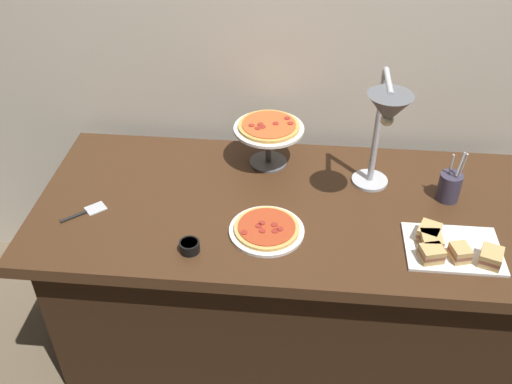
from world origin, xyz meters
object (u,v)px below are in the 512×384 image
object	(u,v)px
pizza_plate_front	(267,229)
pizza_plate_center	(269,131)
heat_lamp	(386,117)
serving_spatula	(85,212)
sandwich_platter	(450,247)
utensil_holder	(450,186)
sauce_cup_near	(189,246)

from	to	relation	value
pizza_plate_front	pizza_plate_center	world-z (taller)	pizza_plate_center
heat_lamp	serving_spatula	world-z (taller)	heat_lamp
heat_lamp	sandwich_platter	bearing A→B (deg)	-43.71
sandwich_platter	utensil_holder	size ratio (longest dim) A/B	1.42
heat_lamp	sauce_cup_near	size ratio (longest dim) A/B	7.02
heat_lamp	sauce_cup_near	distance (m)	0.78
pizza_plate_front	sauce_cup_near	world-z (taller)	sauce_cup_near
heat_lamp	pizza_plate_center	bearing A→B (deg)	148.79
sauce_cup_near	serving_spatula	size ratio (longest dim) A/B	0.46
heat_lamp	pizza_plate_center	xyz separation A→B (m)	(-0.41, 0.25, -0.23)
pizza_plate_center	serving_spatula	world-z (taller)	pizza_plate_center
heat_lamp	pizza_plate_front	size ratio (longest dim) A/B	1.84
sandwich_platter	sauce_cup_near	xyz separation A→B (m)	(-0.87, -0.07, -0.00)
heat_lamp	sandwich_platter	size ratio (longest dim) A/B	1.52
sandwich_platter	serving_spatula	xyz separation A→B (m)	(-1.29, 0.09, -0.02)
pizza_plate_center	sauce_cup_near	world-z (taller)	pizza_plate_center
sandwich_platter	utensil_holder	world-z (taller)	utensil_holder
pizza_plate_front	utensil_holder	distance (m)	0.71
pizza_plate_center	sandwich_platter	xyz separation A→B (m)	(0.65, -0.48, -0.13)
heat_lamp	utensil_holder	bearing A→B (deg)	13.95
utensil_holder	serving_spatula	xyz separation A→B (m)	(-1.33, -0.21, -0.05)
utensil_holder	sauce_cup_near	bearing A→B (deg)	-157.69
heat_lamp	pizza_plate_front	distance (m)	0.56
pizza_plate_center	sauce_cup_near	size ratio (longest dim) A/B	4.01
pizza_plate_front	sandwich_platter	world-z (taller)	sandwich_platter
pizza_plate_front	sauce_cup_near	bearing A→B (deg)	-154.64
sandwich_platter	sauce_cup_near	distance (m)	0.87
heat_lamp	sauce_cup_near	world-z (taller)	heat_lamp
pizza_plate_front	utensil_holder	xyz separation A→B (m)	(0.66, 0.26, 0.05)
pizza_plate_center	utensil_holder	distance (m)	0.72
serving_spatula	pizza_plate_center	bearing A→B (deg)	31.17
pizza_plate_front	sandwich_platter	size ratio (longest dim) A/B	0.82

